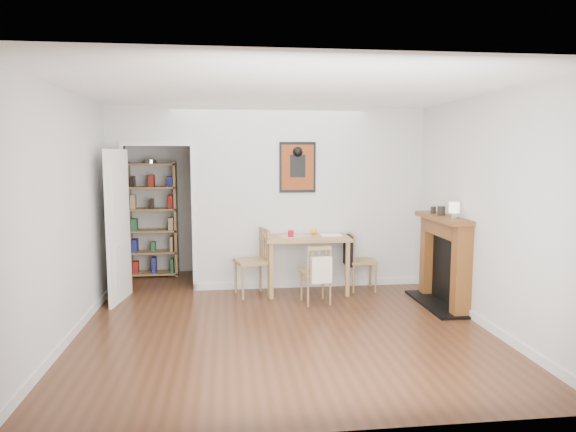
{
  "coord_description": "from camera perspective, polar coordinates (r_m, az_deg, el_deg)",
  "views": [
    {
      "loc": [
        -0.61,
        -5.92,
        1.93
      ],
      "look_at": [
        0.17,
        0.6,
        1.14
      ],
      "focal_mm": 32.0,
      "sensor_mm": 36.0,
      "label": 1
    }
  ],
  "objects": [
    {
      "name": "fireplace",
      "position": [
        6.89,
        17.03,
        -4.46
      ],
      "size": [
        0.45,
        1.25,
        1.16
      ],
      "color": "brown",
      "rests_on": "ground"
    },
    {
      "name": "dining_table",
      "position": [
        7.21,
        2.05,
        -2.97
      ],
      "size": [
        1.17,
        0.75,
        0.8
      ],
      "color": "olive",
      "rests_on": "ground"
    },
    {
      "name": "red_glass",
      "position": [
        7.07,
        0.32,
        -1.97
      ],
      "size": [
        0.08,
        0.08,
        0.1
      ],
      "primitive_type": "cylinder",
      "color": "maroon",
      "rests_on": "dining_table"
    },
    {
      "name": "placemat",
      "position": [
        7.18,
        0.71,
        -2.22
      ],
      "size": [
        0.49,
        0.42,
        0.0
      ],
      "primitive_type": "cube",
      "rotation": [
        0.0,
        0.0,
        0.31
      ],
      "color": "beige",
      "rests_on": "dining_table"
    },
    {
      "name": "notebook",
      "position": [
        7.26,
        4.76,
        -2.11
      ],
      "size": [
        0.28,
        0.21,
        0.01
      ],
      "primitive_type": "cube",
      "rotation": [
        0.0,
        0.0,
        -0.01
      ],
      "color": "white",
      "rests_on": "dining_table"
    },
    {
      "name": "chair_front",
      "position": [
        6.73,
        3.13,
        -6.38
      ],
      "size": [
        0.44,
        0.48,
        0.77
      ],
      "color": "#A2854B",
      "rests_on": "ground"
    },
    {
      "name": "orange_fruit",
      "position": [
        7.34,
        2.92,
        -1.72
      ],
      "size": [
        0.08,
        0.08,
        0.08
      ],
      "primitive_type": "sphere",
      "color": "orange",
      "rests_on": "dining_table"
    },
    {
      "name": "room_shell",
      "position": [
        7.32,
        -1.28,
        1.88
      ],
      "size": [
        5.2,
        5.2,
        5.2
      ],
      "color": "#BABAB8",
      "rests_on": "ground"
    },
    {
      "name": "ground",
      "position": [
        6.26,
        -0.96,
        -11.13
      ],
      "size": [
        5.2,
        5.2,
        0.0
      ],
      "primitive_type": "plane",
      "color": "#4C2918",
      "rests_on": "ground"
    },
    {
      "name": "chair_right",
      "position": [
        7.43,
        8.12,
        -4.95
      ],
      "size": [
        0.48,
        0.42,
        0.82
      ],
      "color": "#A2854B",
      "rests_on": "ground"
    },
    {
      "name": "ceramic_jar_b",
      "position": [
        7.04,
        15.84,
        0.66
      ],
      "size": [
        0.07,
        0.07,
        0.09
      ],
      "primitive_type": "cylinder",
      "color": "black",
      "rests_on": "fireplace"
    },
    {
      "name": "ceramic_jar_a",
      "position": [
        6.82,
        16.66,
        0.56
      ],
      "size": [
        0.1,
        0.1,
        0.12
      ],
      "primitive_type": "cylinder",
      "color": "black",
      "rests_on": "fireplace"
    },
    {
      "name": "bookshelf",
      "position": [
        8.43,
        -14.79,
        -0.44
      ],
      "size": [
        0.77,
        0.31,
        1.82
      ],
      "color": "olive",
      "rests_on": "ground"
    },
    {
      "name": "chair_left",
      "position": [
        7.06,
        -4.05,
        -5.13
      ],
      "size": [
        0.57,
        0.57,
        0.93
      ],
      "color": "#A2854B",
      "rests_on": "ground"
    },
    {
      "name": "mantel_lamp",
      "position": [
        6.47,
        17.99,
        0.8
      ],
      "size": [
        0.13,
        0.13,
        0.2
      ],
      "color": "silver",
      "rests_on": "fireplace"
    }
  ]
}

